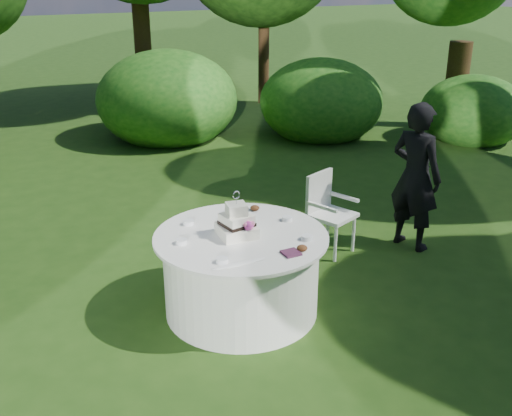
% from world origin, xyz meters
% --- Properties ---
extents(ground, '(80.00, 80.00, 0.00)m').
position_xyz_m(ground, '(0.00, 0.00, 0.00)').
color(ground, '#1E3E11').
rests_on(ground, ground).
extents(napkins, '(0.14, 0.14, 0.02)m').
position_xyz_m(napkins, '(0.21, -0.53, 0.78)').
color(napkins, '#4E213D').
rests_on(napkins, table).
extents(feather_plume, '(0.48, 0.07, 0.01)m').
position_xyz_m(feather_plume, '(-0.26, -0.51, 0.78)').
color(feather_plume, white).
rests_on(feather_plume, table).
extents(guest, '(0.55, 0.70, 1.67)m').
position_xyz_m(guest, '(2.33, 0.40, 0.83)').
color(guest, black).
rests_on(guest, ground).
extents(table, '(1.56, 1.56, 0.77)m').
position_xyz_m(table, '(0.00, 0.00, 0.39)').
color(table, white).
rests_on(table, ground).
extents(cake, '(0.33, 0.34, 0.43)m').
position_xyz_m(cake, '(-0.04, 0.00, 0.88)').
color(cake, white).
rests_on(cake, table).
extents(chair, '(0.56, 0.56, 0.90)m').
position_xyz_m(chair, '(1.41, 0.75, 0.52)').
color(chair, white).
rests_on(chair, ground).
extents(votives, '(1.16, 0.94, 0.04)m').
position_xyz_m(votives, '(-0.05, -0.04, 0.79)').
color(votives, white).
rests_on(votives, table).
extents(petal_cups, '(0.14, 1.07, 0.05)m').
position_xyz_m(petal_cups, '(0.35, -0.03, 0.79)').
color(petal_cups, '#562D16').
rests_on(petal_cups, table).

